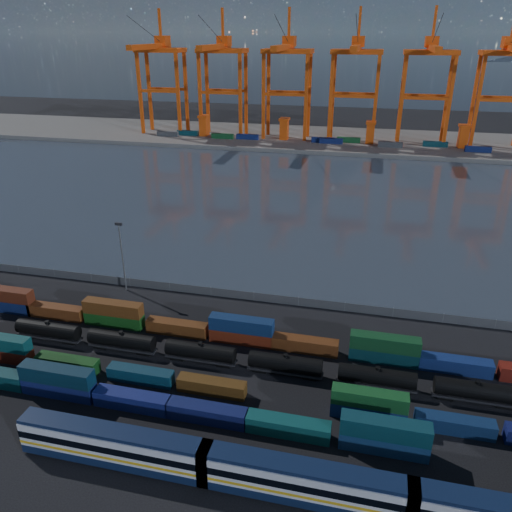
# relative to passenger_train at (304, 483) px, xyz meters

# --- Properties ---
(ground) EXTENTS (700.00, 700.00, 0.00)m
(ground) POSITION_rel_passenger_train_xyz_m (-18.33, 20.91, -2.94)
(ground) COLOR black
(ground) RESTS_ON ground
(harbor_water) EXTENTS (700.00, 700.00, 0.00)m
(harbor_water) POSITION_rel_passenger_train_xyz_m (-18.33, 125.91, -2.93)
(harbor_water) COLOR #313A46
(harbor_water) RESTS_ON ground
(far_quay) EXTENTS (700.00, 70.00, 2.00)m
(far_quay) POSITION_rel_passenger_train_xyz_m (-18.33, 230.91, -1.94)
(far_quay) COLOR #514F4C
(far_quay) RESTS_ON ground
(passenger_train) EXTENTS (79.60, 3.41, 5.85)m
(passenger_train) POSITION_rel_passenger_train_xyz_m (0.00, 0.00, 0.00)
(passenger_train) COLOR silver
(passenger_train) RESTS_ON ground
(container_row_south) EXTENTS (140.44, 2.55, 5.42)m
(container_row_south) POSITION_rel_passenger_train_xyz_m (-22.97, 10.78, -0.96)
(container_row_south) COLOR #393B3D
(container_row_south) RESTS_ON ground
(container_row_mid) EXTENTS (128.57, 2.34, 5.00)m
(container_row_mid) POSITION_rel_passenger_train_xyz_m (-34.50, 17.08, -0.92)
(container_row_mid) COLOR navy
(container_row_mid) RESTS_ON ground
(container_row_north) EXTENTS (141.83, 2.51, 5.35)m
(container_row_north) POSITION_rel_passenger_train_xyz_m (-20.52, 32.45, -0.89)
(container_row_north) COLOR navy
(container_row_north) RESTS_ON ground
(tanker_string) EXTENTS (90.74, 2.84, 4.07)m
(tanker_string) POSITION_rel_passenger_train_xyz_m (-14.63, 24.81, -0.90)
(tanker_string) COLOR black
(tanker_string) RESTS_ON ground
(waterfront_fence) EXTENTS (160.12, 0.12, 2.20)m
(waterfront_fence) POSITION_rel_passenger_train_xyz_m (-18.33, 48.91, -1.94)
(waterfront_fence) COLOR #595B5E
(waterfront_fence) RESTS_ON ground
(yard_light_mast) EXTENTS (1.60, 0.40, 16.60)m
(yard_light_mast) POSITION_rel_passenger_train_xyz_m (-48.33, 46.91, 6.36)
(yard_light_mast) COLOR slate
(yard_light_mast) RESTS_ON ground
(gantry_cranes) EXTENTS (200.44, 48.84, 66.14)m
(gantry_cranes) POSITION_rel_passenger_train_xyz_m (-25.83, 224.16, 37.60)
(gantry_cranes) COLOR #EA5010
(gantry_cranes) RESTS_ON ground
(quay_containers) EXTENTS (172.58, 10.99, 2.60)m
(quay_containers) POSITION_rel_passenger_train_xyz_m (-29.32, 216.38, 0.36)
(quay_containers) COLOR navy
(quay_containers) RESTS_ON far_quay
(straddle_carriers) EXTENTS (140.00, 7.00, 11.10)m
(straddle_carriers) POSITION_rel_passenger_train_xyz_m (-20.83, 220.91, 4.88)
(straddle_carriers) COLOR #EA5010
(straddle_carriers) RESTS_ON far_quay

